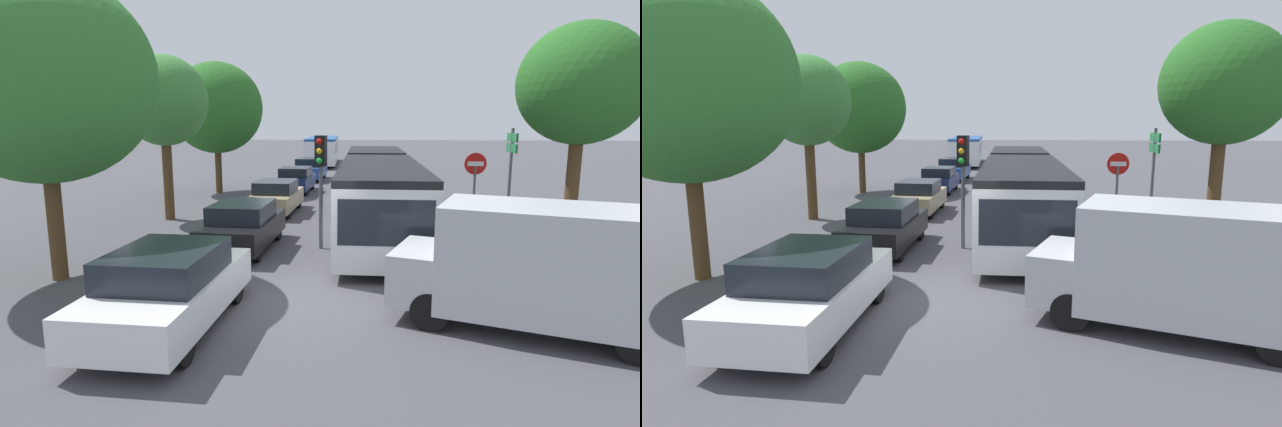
% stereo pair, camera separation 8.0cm
% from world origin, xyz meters
% --- Properties ---
extents(ground_plane, '(200.00, 200.00, 0.00)m').
position_xyz_m(ground_plane, '(0.00, 0.00, 0.00)').
color(ground_plane, '#47474C').
extents(articulated_bus, '(2.74, 16.76, 2.48)m').
position_xyz_m(articulated_bus, '(2.03, 9.47, 1.43)').
color(articulated_bus, silver).
rests_on(articulated_bus, ground).
extents(city_bus_rear, '(2.76, 11.40, 2.44)m').
position_xyz_m(city_bus_rear, '(-1.98, 35.76, 1.41)').
color(city_bus_rear, silver).
rests_on(city_bus_rear, ground).
extents(queued_car_white, '(2.09, 4.50, 1.53)m').
position_xyz_m(queued_car_white, '(-2.16, -1.45, 0.78)').
color(queued_car_white, white).
rests_on(queued_car_white, ground).
extents(queued_car_black, '(1.95, 4.20, 1.43)m').
position_xyz_m(queued_car_black, '(-2.14, 4.43, 0.72)').
color(queued_car_black, black).
rests_on(queued_car_black, ground).
extents(queued_car_tan, '(1.88, 4.04, 1.38)m').
position_xyz_m(queued_car_tan, '(-2.15, 10.58, 0.70)').
color(queued_car_tan, tan).
rests_on(queued_car_tan, ground).
extents(queued_car_navy, '(1.87, 4.03, 1.37)m').
position_xyz_m(queued_car_navy, '(-2.13, 17.01, 0.70)').
color(queued_car_navy, navy).
rests_on(queued_car_navy, ground).
extents(queued_car_blue, '(1.99, 4.29, 1.46)m').
position_xyz_m(queued_car_blue, '(-1.92, 22.91, 0.74)').
color(queued_car_blue, '#284799').
rests_on(queued_car_blue, ground).
extents(white_van, '(5.36, 3.51, 2.31)m').
position_xyz_m(white_van, '(4.67, -1.00, 1.24)').
color(white_van, '#B7BABF').
rests_on(white_van, ground).
extents(traffic_light, '(0.37, 0.39, 3.40)m').
position_xyz_m(traffic_light, '(0.17, 4.69, 2.50)').
color(traffic_light, '#56595E').
rests_on(traffic_light, ground).
extents(no_entry_sign, '(0.70, 0.08, 2.82)m').
position_xyz_m(no_entry_sign, '(5.03, 6.34, 1.88)').
color(no_entry_sign, '#56595E').
rests_on(no_entry_sign, ground).
extents(direction_sign_post, '(0.17, 1.40, 3.60)m').
position_xyz_m(direction_sign_post, '(6.23, 6.70, 2.55)').
color(direction_sign_post, '#56595E').
rests_on(direction_sign_post, ground).
extents(tree_left_near, '(5.14, 5.14, 7.18)m').
position_xyz_m(tree_left_near, '(-6.00, 1.25, 4.64)').
color(tree_left_near, '#51381E').
rests_on(tree_left_near, ground).
extents(tree_left_mid, '(3.32, 3.32, 6.30)m').
position_xyz_m(tree_left_mid, '(-6.15, 8.87, 4.48)').
color(tree_left_mid, '#51381E').
rests_on(tree_left_mid, ground).
extents(tree_left_far, '(4.89, 4.89, 6.92)m').
position_xyz_m(tree_left_far, '(-6.27, 16.48, 4.52)').
color(tree_left_far, '#51381E').
rests_on(tree_left_far, ground).
extents(tree_right_near, '(3.38, 3.38, 6.44)m').
position_xyz_m(tree_right_near, '(7.29, 4.39, 4.69)').
color(tree_right_near, '#51381E').
rests_on(tree_right_near, ground).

